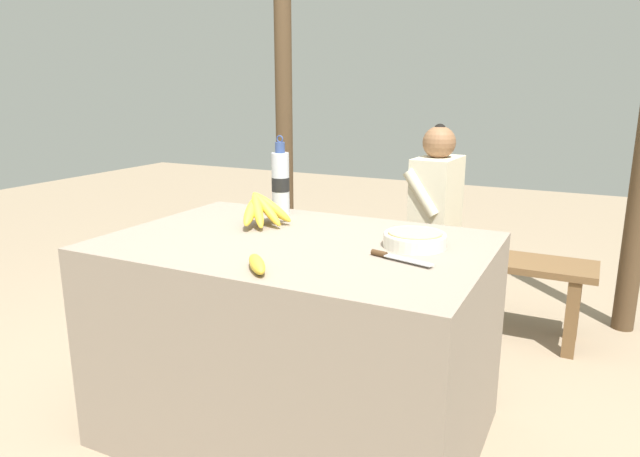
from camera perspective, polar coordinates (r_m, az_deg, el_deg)
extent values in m
plane|color=gray|center=(2.37, -2.21, -19.33)|extent=(12.00, 12.00, 0.00)
cube|color=gray|center=(2.19, -2.30, -10.91)|extent=(1.35, 0.92, 0.77)
sphere|color=#4C381E|center=(2.29, -6.56, 2.15)|extent=(0.06, 0.06, 0.06)
ellipsoid|color=gold|center=(2.23, -6.95, 1.68)|extent=(0.10, 0.18, 0.11)
ellipsoid|color=gold|center=(2.23, -6.26, 1.82)|extent=(0.14, 0.15, 0.14)
ellipsoid|color=gold|center=(2.24, -5.35, 1.95)|extent=(0.17, 0.08, 0.14)
ellipsoid|color=gold|center=(2.27, -4.85, 2.13)|extent=(0.18, 0.09, 0.14)
ellipsoid|color=gold|center=(2.30, -5.01, 2.17)|extent=(0.15, 0.14, 0.13)
ellipsoid|color=gold|center=(2.33, -5.43, 2.17)|extent=(0.08, 0.17, 0.10)
cylinder|color=silver|center=(1.99, 9.45, -1.22)|extent=(0.22, 0.22, 0.04)
torus|color=silver|center=(1.98, 9.48, -0.61)|extent=(0.22, 0.22, 0.01)
cylinder|color=#D1B77A|center=(1.98, 9.48, -0.50)|extent=(0.18, 0.18, 0.01)
cylinder|color=silver|center=(2.43, -3.96, 4.43)|extent=(0.07, 0.07, 0.27)
cylinder|color=black|center=(2.43, -3.96, 4.43)|extent=(0.08, 0.08, 0.06)
cylinder|color=#33477F|center=(2.41, -4.03, 8.09)|extent=(0.04, 0.04, 0.04)
torus|color=#33477F|center=(2.41, -4.04, 8.92)|extent=(0.03, 0.01, 0.03)
ellipsoid|color=gold|center=(1.72, -6.32, -3.55)|extent=(0.14, 0.15, 0.04)
cube|color=#BCBCC1|center=(1.81, 8.82, -3.16)|extent=(0.17, 0.07, 0.00)
cylinder|color=#472D19|center=(1.87, 5.94, -2.50)|extent=(0.06, 0.03, 0.02)
cube|color=brown|center=(3.25, 9.72, -2.10)|extent=(1.85, 0.32, 0.04)
cube|color=brown|center=(3.52, -3.99, -4.32)|extent=(0.06, 0.06, 0.40)
cube|color=brown|center=(3.08, 23.83, -8.28)|extent=(0.06, 0.06, 0.40)
cube|color=brown|center=(3.72, -2.11, -3.28)|extent=(0.06, 0.06, 0.40)
cube|color=brown|center=(3.31, 24.07, -6.80)|extent=(0.06, 0.06, 0.40)
cylinder|color=#473828|center=(3.25, 6.32, -5.62)|extent=(0.09, 0.09, 0.43)
cylinder|color=#473828|center=(3.14, 8.44, -2.09)|extent=(0.30, 0.11, 0.09)
cylinder|color=#473828|center=(3.41, 7.57, -4.69)|extent=(0.09, 0.09, 0.43)
cylinder|color=#473828|center=(3.31, 9.61, -1.30)|extent=(0.30, 0.11, 0.09)
cube|color=beige|center=(3.12, 11.53, 2.34)|extent=(0.22, 0.35, 0.51)
cylinder|color=beige|center=(2.97, 10.08, 3.51)|extent=(0.20, 0.07, 0.25)
cylinder|color=beige|center=(3.27, 12.00, 4.39)|extent=(0.20, 0.07, 0.25)
sphere|color=brown|center=(3.08, 11.83, 8.42)|extent=(0.17, 0.17, 0.17)
sphere|color=black|center=(3.07, 11.90, 9.62)|extent=(0.07, 0.07, 0.07)
sphere|color=#4C381E|center=(3.40, 1.56, 0.26)|extent=(0.05, 0.05, 0.05)
ellipsoid|color=#9EB24C|center=(3.35, 1.14, -0.06)|extent=(0.04, 0.16, 0.09)
ellipsoid|color=#9EB24C|center=(3.35, 1.84, -0.07)|extent=(0.13, 0.13, 0.09)
ellipsoid|color=#9EB24C|center=(3.35, 2.15, 0.00)|extent=(0.15, 0.10, 0.12)
ellipsoid|color=#9EB24C|center=(3.37, 2.52, 0.09)|extent=(0.17, 0.04, 0.10)
ellipsoid|color=#9EB24C|center=(3.40, 2.52, 0.28)|extent=(0.15, 0.11, 0.13)
ellipsoid|color=#9EB24C|center=(3.42, 2.39, 0.23)|extent=(0.12, 0.14, 0.09)
ellipsoid|color=#9EB24C|center=(3.44, 2.23, 0.30)|extent=(0.08, 0.16, 0.10)
cylinder|color=#4C3823|center=(3.90, -3.68, 15.11)|extent=(0.11, 0.11, 2.76)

